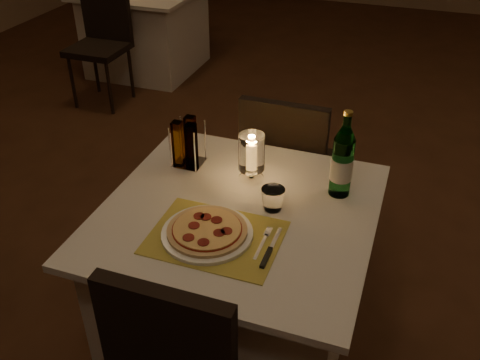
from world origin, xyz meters
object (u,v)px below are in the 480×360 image
(plate, at_px, (207,233))
(neighbor_table_left, at_px, (146,30))
(chair_far, at_px, (287,160))
(water_bottle, at_px, (342,162))
(pizza, at_px, (207,230))
(main_table, at_px, (238,281))
(hurricane_candle, at_px, (252,154))
(tumbler, at_px, (273,199))

(plate, distance_m, neighbor_table_left, 3.53)
(plate, height_order, neighbor_table_left, plate)
(chair_far, distance_m, water_bottle, 0.67)
(pizza, distance_m, water_bottle, 0.57)
(chair_far, relative_size, water_bottle, 2.56)
(main_table, height_order, water_bottle, water_bottle)
(pizza, height_order, hurricane_candle, hurricane_candle)
(plate, relative_size, water_bottle, 0.91)
(pizza, xyz_separation_m, hurricane_candle, (0.03, 0.39, 0.09))
(water_bottle, relative_size, neighbor_table_left, 0.35)
(tumbler, distance_m, hurricane_candle, 0.23)
(neighbor_table_left, bearing_deg, hurricane_candle, -54.00)
(neighbor_table_left, bearing_deg, plate, -58.17)
(chair_far, height_order, neighbor_table_left, chair_far)
(plate, xyz_separation_m, hurricane_candle, (0.03, 0.39, 0.11))
(water_bottle, bearing_deg, plate, -132.78)
(tumbler, xyz_separation_m, water_bottle, (0.21, 0.18, 0.10))
(plate, relative_size, pizza, 1.14)
(chair_far, height_order, tumbler, chair_far)
(pizza, bearing_deg, main_table, 74.48)
(main_table, bearing_deg, pizza, -105.52)
(main_table, xyz_separation_m, tumbler, (0.12, 0.05, 0.41))
(water_bottle, bearing_deg, neighbor_table_left, 131.00)
(chair_far, bearing_deg, main_table, -90.00)
(main_table, relative_size, pizza, 3.57)
(neighbor_table_left, bearing_deg, chair_far, -47.67)
(hurricane_candle, bearing_deg, tumbler, -49.84)
(tumbler, relative_size, water_bottle, 0.25)
(neighbor_table_left, bearing_deg, tumbler, -53.74)
(hurricane_candle, bearing_deg, neighbor_table_left, 126.00)
(chair_far, relative_size, plate, 2.81)
(main_table, xyz_separation_m, hurricane_candle, (-0.02, 0.21, 0.48))
(plate, distance_m, hurricane_candle, 0.41)
(main_table, height_order, tumbler, tumbler)
(plate, xyz_separation_m, neighbor_table_left, (-1.85, 2.98, -0.38))
(plate, bearing_deg, hurricane_candle, 85.67)
(chair_far, relative_size, hurricane_candle, 4.46)
(hurricane_candle, xyz_separation_m, neighbor_table_left, (-1.88, 2.59, -0.48))
(tumbler, height_order, neighbor_table_left, tumbler)
(chair_far, distance_m, neighbor_table_left, 2.83)
(main_table, height_order, pizza, pizza)
(main_table, xyz_separation_m, neighbor_table_left, (-1.90, 2.80, 0.00))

